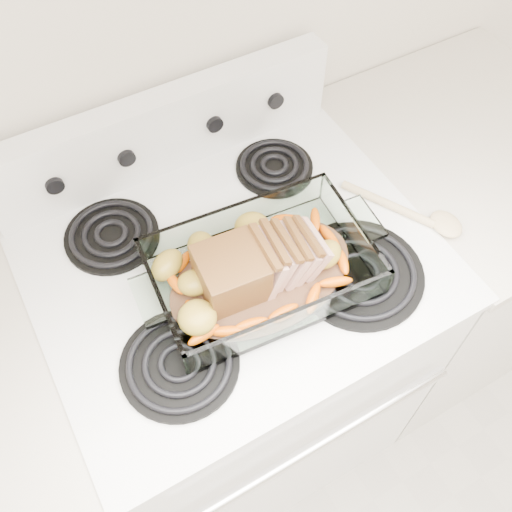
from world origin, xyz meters
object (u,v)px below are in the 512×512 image
pork_roast (250,268)px  counter_right (435,254)px  electric_range (238,353)px  baking_dish (261,272)px

pork_roast → counter_right: bearing=-16.2°
electric_range → counter_right: (0.66, -0.00, -0.02)m
counter_right → electric_range: bearing=179.9°
electric_range → pork_roast: electric_range is taller
electric_range → baking_dish: electric_range is taller
electric_range → baking_dish: size_ratio=2.81×
counter_right → baking_dish: baking_dish is taller
electric_range → counter_right: bearing=-0.1°
counter_right → baking_dish: bearing=-173.1°
baking_dish → counter_right: bearing=12.0°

